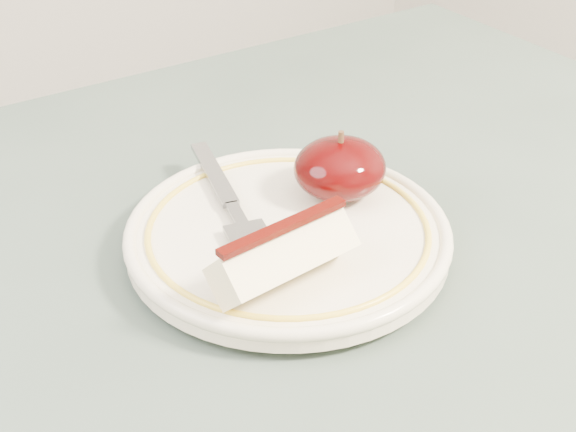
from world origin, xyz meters
TOP-DOWN VIEW (x-y plane):
  - plate at (0.02, 0.12)m, footprint 0.22×0.22m
  - apple_half at (0.08, 0.14)m, footprint 0.07×0.06m
  - apple_wedge at (-0.01, 0.07)m, footprint 0.09×0.05m
  - fork at (-0.00, 0.16)m, footprint 0.06×0.17m

SIDE VIEW (x-z plane):
  - plate at x=0.02m, z-range 0.75..0.77m
  - fork at x=0.00m, z-range 0.77..0.78m
  - apple_wedge at x=-0.01m, z-range 0.77..0.81m
  - apple_half at x=0.08m, z-range 0.76..0.81m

